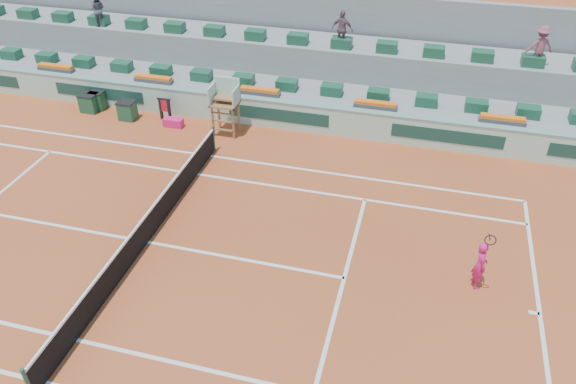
% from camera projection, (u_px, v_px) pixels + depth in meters
% --- Properties ---
extents(ground, '(90.00, 90.00, 0.00)m').
position_uv_depth(ground, '(148.00, 242.00, 18.02)').
color(ground, '#A3421F').
rests_on(ground, ground).
extents(seating_tier_lower, '(36.00, 4.00, 1.20)m').
position_uv_depth(seating_tier_lower, '(251.00, 88.00, 26.12)').
color(seating_tier_lower, gray).
rests_on(seating_tier_lower, ground).
extents(seating_tier_upper, '(36.00, 2.40, 2.60)m').
position_uv_depth(seating_tier_upper, '(260.00, 61.00, 26.98)').
color(seating_tier_upper, gray).
rests_on(seating_tier_upper, ground).
extents(stadium_back_wall, '(36.00, 0.40, 4.40)m').
position_uv_depth(stadium_back_wall, '(269.00, 32.00, 27.73)').
color(stadium_back_wall, gray).
rests_on(stadium_back_wall, ground).
extents(player_bag, '(0.85, 0.38, 0.38)m').
position_uv_depth(player_bag, '(173.00, 123.00, 24.24)').
color(player_bag, '#E21D6F').
rests_on(player_bag, ground).
extents(spectator_left, '(0.94, 0.84, 1.60)m').
position_uv_depth(spectator_left, '(97.00, 9.00, 26.83)').
color(spectator_left, '#484753').
rests_on(spectator_left, seating_tier_upper).
extents(spectator_mid, '(1.01, 0.57, 1.63)m').
position_uv_depth(spectator_mid, '(342.00, 29.00, 24.49)').
color(spectator_mid, '#7A5160').
rests_on(spectator_mid, seating_tier_upper).
extents(spectator_right, '(1.21, 0.89, 1.68)m').
position_uv_depth(spectator_right, '(540.00, 46.00, 22.76)').
color(spectator_right, '#8D4655').
rests_on(spectator_right, seating_tier_upper).
extents(court_lines, '(23.89, 11.09, 0.01)m').
position_uv_depth(court_lines, '(148.00, 242.00, 18.01)').
color(court_lines, white).
rests_on(court_lines, ground).
extents(tennis_net, '(0.10, 11.97, 1.10)m').
position_uv_depth(tennis_net, '(145.00, 229.00, 17.71)').
color(tennis_net, black).
rests_on(tennis_net, ground).
extents(advertising_hoarding, '(36.00, 0.34, 1.26)m').
position_uv_depth(advertising_hoarding, '(235.00, 109.00, 24.36)').
color(advertising_hoarding, '#A7D3BA').
rests_on(advertising_hoarding, ground).
extents(umpire_chair, '(1.10, 0.90, 2.40)m').
position_uv_depth(umpire_chair, '(225.00, 99.00, 23.05)').
color(umpire_chair, brown).
rests_on(umpire_chair, ground).
extents(seat_row_lower, '(32.90, 0.60, 0.44)m').
position_uv_depth(seat_row_lower, '(244.00, 80.00, 24.94)').
color(seat_row_lower, '#194C32').
rests_on(seat_row_lower, seating_tier_lower).
extents(seat_row_upper, '(32.90, 0.60, 0.44)m').
position_uv_depth(seat_row_upper, '(255.00, 35.00, 25.63)').
color(seat_row_upper, '#194C32').
rests_on(seat_row_upper, seating_tier_upper).
extents(flower_planters, '(26.80, 0.36, 0.28)m').
position_uv_depth(flower_planters, '(205.00, 85.00, 24.67)').
color(flower_planters, '#484848').
rests_on(flower_planters, seating_tier_lower).
extents(drink_cooler_a, '(0.74, 0.64, 0.84)m').
position_uv_depth(drink_cooler_a, '(127.00, 110.00, 24.68)').
color(drink_cooler_a, '#18492E').
rests_on(drink_cooler_a, ground).
extents(drink_cooler_b, '(0.65, 0.56, 0.84)m').
position_uv_depth(drink_cooler_b, '(98.00, 100.00, 25.51)').
color(drink_cooler_b, '#18492E').
rests_on(drink_cooler_b, ground).
extents(drink_cooler_c, '(0.79, 0.68, 0.84)m').
position_uv_depth(drink_cooler_c, '(89.00, 103.00, 25.31)').
color(drink_cooler_c, '#18492E').
rests_on(drink_cooler_c, ground).
extents(towel_rack, '(0.62, 0.10, 1.03)m').
position_uv_depth(towel_rack, '(165.00, 107.00, 24.52)').
color(towel_rack, black).
rests_on(towel_rack, ground).
extents(tennis_player, '(0.48, 0.88, 2.28)m').
position_uv_depth(tennis_player, '(480.00, 264.00, 15.98)').
color(tennis_player, '#E21D6F').
rests_on(tennis_player, ground).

